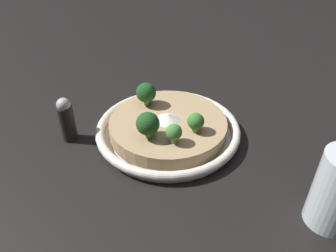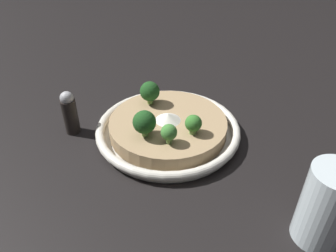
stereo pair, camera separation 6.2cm
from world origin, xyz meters
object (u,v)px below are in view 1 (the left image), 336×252
at_px(broccoli_right, 148,124).
at_px(broccoli_back, 174,132).
at_px(broccoli_front_right, 146,93).
at_px(risotto_bowl, 168,128).
at_px(pepper_shaker, 67,119).
at_px(broccoli_back_left, 196,122).

height_order(broccoli_right, broccoli_back, broccoli_right).
bearing_deg(broccoli_front_right, broccoli_back, 86.65).
distance_m(risotto_bowl, broccoli_front_right, 0.08).
height_order(risotto_bowl, broccoli_right, broccoli_right).
distance_m(risotto_bowl, broccoli_back, 0.08).
relative_size(broccoli_right, broccoli_back, 1.35).
bearing_deg(risotto_bowl, pepper_shaker, -23.64).
xyz_separation_m(broccoli_back_left, broccoli_right, (0.08, -0.02, 0.01)).
distance_m(broccoli_front_right, broccoli_back, 0.13).
bearing_deg(broccoli_right, risotto_bowl, -150.48).
bearing_deg(pepper_shaker, broccoli_front_right, 177.72).
distance_m(risotto_bowl, broccoli_right, 0.08).
relative_size(risotto_bowl, pepper_shaker, 3.09).
bearing_deg(broccoli_right, broccoli_front_right, -112.14).
bearing_deg(risotto_bowl, broccoli_back, 71.54).
distance_m(broccoli_front_right, broccoli_right, 0.11).
bearing_deg(broccoli_back_left, broccoli_right, -14.95).
bearing_deg(risotto_bowl, broccoli_back_left, 118.20).
height_order(broccoli_back, pepper_shaker, pepper_shaker).
distance_m(broccoli_back_left, pepper_shaker, 0.24).
bearing_deg(pepper_shaker, broccoli_back_left, 147.41).
bearing_deg(risotto_bowl, broccoli_front_right, -78.75).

